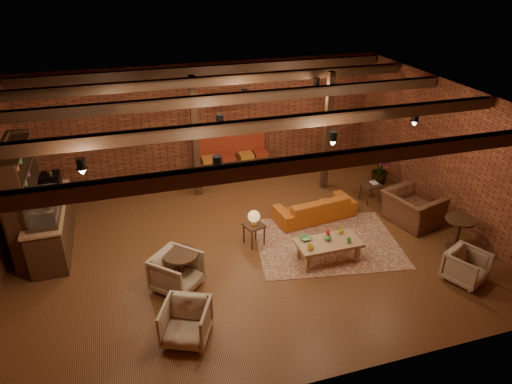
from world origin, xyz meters
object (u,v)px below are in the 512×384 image
object	(u,v)px
armchair_a	(177,270)
side_table_book	(371,185)
coffee_table	(328,244)
round_table_left	(181,263)
armchair_b	(186,321)
sofa	(315,207)
side_table_lamp	(254,219)
armchair_right	(413,203)
round_table_right	(459,229)
armchair_far	(467,265)
plant_tall	(384,140)

from	to	relation	value
armchair_a	side_table_book	xyz separation A→B (m)	(5.32, 2.08, 0.06)
coffee_table	side_table_book	world-z (taller)	coffee_table
round_table_left	armchair_b	bearing A→B (deg)	-95.87
sofa	side_table_book	world-z (taller)	sofa
side_table_lamp	sofa	bearing A→B (deg)	21.02
armchair_right	side_table_book	distance (m)	1.32
side_table_book	round_table_right	bearing A→B (deg)	-73.87
sofa	armchair_right	size ratio (longest dim) A/B	1.64
coffee_table	sofa	bearing A→B (deg)	75.30
coffee_table	armchair_far	xyz separation A→B (m)	(2.32, -1.41, -0.05)
armchair_right	plant_tall	size ratio (longest dim) A/B	0.46
side_table_book	armchair_right	bearing A→B (deg)	-72.38
armchair_a	round_table_right	distance (m)	6.05
armchair_right	side_table_lamp	bearing A→B (deg)	72.47
armchair_b	armchair_right	distance (m)	6.16
side_table_lamp	round_table_left	xyz separation A→B (m)	(-1.74, -0.94, -0.16)
armchair_b	armchair_a	bearing A→B (deg)	112.66
sofa	round_table_left	world-z (taller)	round_table_left
sofa	armchair_far	distance (m)	3.63
armchair_right	plant_tall	world-z (taller)	plant_tall
round_table_left	side_table_book	bearing A→B (deg)	20.83
round_table_right	armchair_right	bearing A→B (deg)	104.56
armchair_b	plant_tall	bearing A→B (deg)	59.52
round_table_left	side_table_lamp	bearing A→B (deg)	28.31
coffee_table	armchair_a	size ratio (longest dim) A/B	1.64
round_table_right	armchair_far	xyz separation A→B (m)	(-0.57, -1.00, -0.14)
side_table_book	plant_tall	xyz separation A→B (m)	(0.79, 0.87, 0.83)
armchair_a	armchair_right	bearing A→B (deg)	-37.86
armchair_b	plant_tall	xyz separation A→B (m)	(6.15, 4.32, 0.92)
armchair_right	side_table_book	world-z (taller)	armchair_right
coffee_table	armchair_right	world-z (taller)	armchair_right
side_table_lamp	round_table_left	bearing A→B (deg)	-151.69
plant_tall	side_table_lamp	bearing A→B (deg)	-155.77
armchair_b	round_table_left	bearing A→B (deg)	108.57
coffee_table	side_table_lamp	world-z (taller)	side_table_lamp
side_table_book	plant_tall	distance (m)	1.44
sofa	side_table_lamp	size ratio (longest dim) A/B	2.35
armchair_b	round_table_right	xyz separation A→B (m)	(6.08, 0.96, 0.11)
plant_tall	armchair_a	bearing A→B (deg)	-154.20
armchair_b	plant_tall	size ratio (longest dim) A/B	0.30
armchair_far	plant_tall	xyz separation A→B (m)	(0.64, 4.36, 0.95)
armchair_far	side_table_lamp	bearing A→B (deg)	121.18
armchair_b	armchair_right	xyz separation A→B (m)	(5.76, 2.19, 0.14)
sofa	side_table_lamp	bearing A→B (deg)	13.70
side_table_lamp	armchair_right	xyz separation A→B (m)	(3.87, -0.21, -0.12)
sofa	armchair_far	bearing A→B (deg)	113.70
armchair_a	armchair_right	world-z (taller)	armchair_right
armchair_b	side_table_lamp	bearing A→B (deg)	76.24
armchair_a	armchair_far	distance (m)	5.64
side_table_lamp	armchair_a	xyz separation A→B (m)	(-1.85, -1.03, -0.23)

